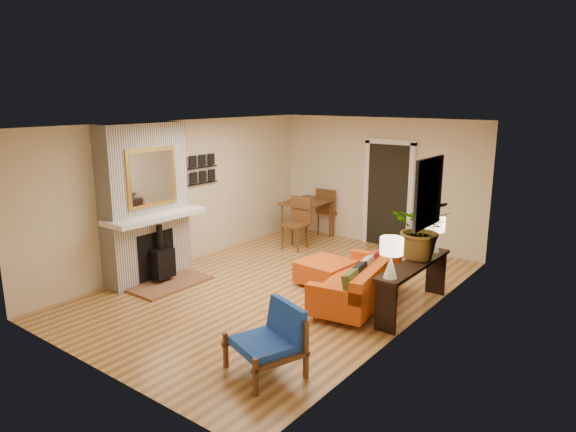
# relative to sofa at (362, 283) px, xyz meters

# --- Properties ---
(room_shell) EXTENTS (6.50, 6.50, 6.50)m
(room_shell) POSITION_rel_sofa_xyz_m (-0.76, 2.43, 0.91)
(room_shell) COLOR tan
(room_shell) RESTS_ON ground
(fireplace) EXTENTS (1.09, 1.68, 2.60)m
(fireplace) POSITION_rel_sofa_xyz_m (-3.36, -1.21, 0.92)
(fireplace) COLOR white
(fireplace) RESTS_ON ground
(sofa) EXTENTS (1.10, 1.99, 0.74)m
(sofa) POSITION_rel_sofa_xyz_m (0.00, 0.00, 0.00)
(sofa) COLOR silver
(sofa) RESTS_ON ground
(ottoman) EXTENTS (0.83, 0.83, 0.39)m
(ottoman) POSITION_rel_sofa_xyz_m (-0.86, 0.36, -0.10)
(ottoman) COLOR silver
(ottoman) RESTS_ON ground
(blue_chair) EXTENTS (0.93, 0.92, 0.77)m
(blue_chair) POSITION_rel_sofa_xyz_m (0.14, -2.26, 0.09)
(blue_chair) COLOR brown
(blue_chair) RESTS_ON ground
(dining_table) EXTENTS (0.89, 1.94, 1.03)m
(dining_table) POSITION_rel_sofa_xyz_m (-2.60, 2.39, 0.35)
(dining_table) COLOR brown
(dining_table) RESTS_ON ground
(console_table) EXTENTS (0.34, 1.85, 0.72)m
(console_table) POSITION_rel_sofa_xyz_m (0.71, 0.22, 0.25)
(console_table) COLOR black
(console_table) RESTS_ON ground
(lamp_near) EXTENTS (0.30, 0.30, 0.54)m
(lamp_near) POSITION_rel_sofa_xyz_m (0.71, -0.54, 0.74)
(lamp_near) COLOR white
(lamp_near) RESTS_ON console_table
(lamp_far) EXTENTS (0.30, 0.30, 0.54)m
(lamp_far) POSITION_rel_sofa_xyz_m (0.71, 0.89, 0.74)
(lamp_far) COLOR white
(lamp_far) RESTS_ON console_table
(houseplant) EXTENTS (0.99, 0.91, 0.91)m
(houseplant) POSITION_rel_sofa_xyz_m (0.70, 0.46, 0.86)
(houseplant) COLOR #1E5919
(houseplant) RESTS_ON console_table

